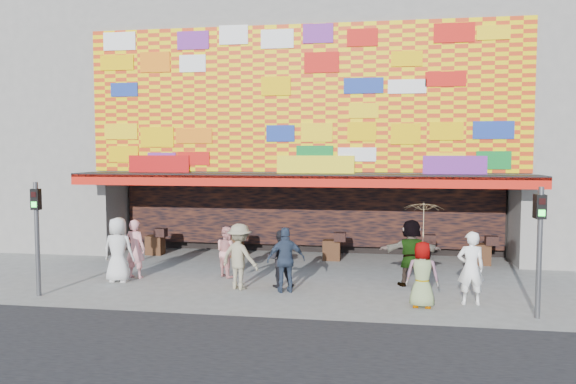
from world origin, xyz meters
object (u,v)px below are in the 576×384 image
object	(u,v)px
ped_f	(411,252)
ped_i	(227,252)
ped_b	(135,249)
ped_e	(286,260)
parasol	(423,220)
ped_c	(280,259)
ped_d	(240,257)
signal_right	(540,237)
ped_a	(118,250)
signal_left	(37,226)
ped_g	(422,275)
ped_h	(471,268)

from	to	relation	value
ped_f	ped_i	world-z (taller)	ped_f
ped_b	ped_e	distance (m)	4.84
ped_f	ped_i	distance (m)	5.44
parasol	ped_i	bearing A→B (deg)	155.86
ped_c	ped_d	xyz separation A→B (m)	(-1.07, -0.41, 0.10)
signal_right	ped_a	xyz separation A→B (m)	(-11.04, 1.81, -0.92)
ped_b	ped_d	size ratio (longest dim) A/B	0.97
ped_a	ped_f	xyz separation A→B (m)	(8.36, 0.92, 0.00)
parasol	ped_e	bearing A→B (deg)	165.14
parasol	ped_c	bearing A→B (deg)	158.48
signal_left	ped_b	world-z (taller)	signal_left
ped_d	ped_g	distance (m)	4.94
ped_b	ped_h	world-z (taller)	ped_h
ped_i	ped_b	bearing A→B (deg)	54.03
ped_c	ped_g	bearing A→B (deg)	150.11
ped_a	ped_e	distance (m)	5.02
ped_b	ped_g	distance (m)	8.46
ped_b	ped_e	bearing A→B (deg)	177.32
signal_left	ped_d	xyz separation A→B (m)	(5.04, 1.55, -0.95)
signal_right	ped_d	xyz separation A→B (m)	(-7.36, 1.55, -0.95)
ped_a	ped_c	world-z (taller)	ped_a
ped_d	ped_e	size ratio (longest dim) A/B	1.03
signal_right	ped_e	xyz separation A→B (m)	(-6.04, 1.41, -0.98)
ped_f	ped_c	bearing A→B (deg)	3.28
ped_b	ped_e	xyz separation A→B (m)	(4.74, -0.97, -0.00)
ped_a	ped_b	size ratio (longest dim) A/B	1.07
ped_e	ped_g	world-z (taller)	ped_e
signal_right	ped_f	bearing A→B (deg)	134.56
signal_right	ped_f	size ratio (longest dim) A/B	1.59
ped_d	ped_g	world-z (taller)	ped_d
ped_d	ped_g	bearing A→B (deg)	-168.52
signal_left	parasol	size ratio (longest dim) A/B	1.64
ped_h	parasol	world-z (taller)	parasol
ped_c	ped_d	bearing A→B (deg)	12.81
ped_c	ped_g	world-z (taller)	ped_g
ped_h	ped_i	xyz separation A→B (m)	(-6.78, 2.02, -0.15)
ped_c	ped_b	bearing A→B (deg)	-13.65
ped_d	ped_e	xyz separation A→B (m)	(1.32, -0.14, -0.02)
parasol	ped_h	bearing A→B (deg)	21.54
ped_d	ped_h	xyz separation A→B (m)	(6.03, -0.59, 0.01)
ped_h	parasol	bearing A→B (deg)	16.34
ped_f	ped_g	bearing A→B (deg)	85.17
ped_c	ped_h	world-z (taller)	ped_h
signal_left	ped_f	xyz separation A→B (m)	(9.72, 2.72, -0.92)
ped_a	ped_f	bearing A→B (deg)	-171.98
signal_right	ped_e	distance (m)	6.28
ped_e	ped_g	xyz separation A→B (m)	(3.51, -0.93, -0.07)
signal_right	ped_i	distance (m)	8.71
signal_left	ped_b	xyz separation A→B (m)	(1.62, 2.38, -0.98)
ped_i	parasol	xyz separation A→B (m)	(5.58, -2.50, 1.37)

